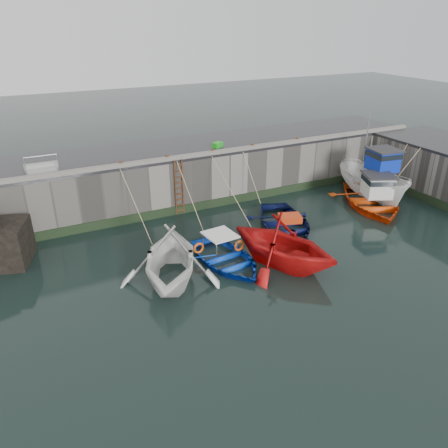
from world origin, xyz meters
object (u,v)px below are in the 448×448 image
ladder (179,188)px  boat_near_blacktrim (281,264)px  boat_near_navy (284,228)px  bollard_c (212,151)px  bollard_a (121,164)px  boat_far_orange (371,200)px  boat_near_white (171,279)px  boat_near_blue (226,263)px  fish_crate (217,145)px  bollard_d (252,146)px  bollard_e (297,140)px  bollard_b (167,158)px  boat_far_white (373,183)px

ladder → boat_near_blacktrim: size_ratio=0.61×
boat_near_navy → bollard_c: (-2.07, 4.56, 3.30)m
bollard_a → boat_far_orange: bearing=-17.6°
boat_near_blacktrim → bollard_a: (-5.07, 7.63, 3.30)m
boat_near_white → boat_near_blue: 2.73m
boat_near_white → boat_near_blacktrim: (4.92, -1.03, 0.00)m
fish_crate → bollard_d: 2.06m
boat_near_white → boat_far_orange: (13.40, 2.32, 0.40)m
fish_crate → bollard_e: size_ratio=2.17×
bollard_c → bollard_d: same height
boat_far_orange → bollard_a: 14.50m
bollard_a → boat_near_blue: bearing=-65.8°
ladder → bollard_b: bearing=146.1°
boat_far_orange → bollard_b: 12.20m
boat_far_white → ladder: bearing=173.4°
boat_near_blue → boat_far_orange: bearing=5.4°
boat_far_orange → boat_near_white: bearing=-146.2°
boat_near_navy → boat_near_blue: bearing=-139.3°
bollard_a → bollard_e: 11.00m
ladder → bollard_c: size_ratio=11.43×
boat_near_blacktrim → bollard_d: bearing=46.1°
fish_crate → bollard_e: 5.05m
bollard_e → bollard_a: bearing=180.0°
boat_near_navy → fish_crate: bearing=119.9°
boat_near_blue → boat_far_white: 12.06m
boat_near_blacktrim → bollard_e: bearing=28.0°
boat_near_blue → boat_near_blacktrim: bearing=-35.2°
boat_far_white → bollard_c: boat_far_white is taller
boat_far_orange → bollard_e: (-2.55, 4.29, 2.90)m
ladder → boat_far_white: bearing=-14.6°
fish_crate → bollard_d: bearing=-57.8°
bollard_c → boat_far_orange: bearing=-27.2°
boat_near_blue → boat_far_white: size_ratio=0.72×
bollard_c → boat_near_navy: bearing=-65.6°
boat_far_white → fish_crate: bearing=160.1°
boat_near_white → boat_near_navy: bearing=39.9°
boat_near_navy → boat_far_white: 7.39m
boat_near_blacktrim → bollard_b: (-2.57, 7.63, 3.30)m
ladder → boat_far_white: 11.89m
boat_near_white → bollard_d: 10.63m
boat_near_white → fish_crate: (5.92, 7.74, 3.31)m
boat_near_white → bollard_d: bollard_d is taller
bollard_e → boat_far_orange: bearing=-59.3°
boat_far_orange → fish_crate: 9.68m
boat_near_blacktrim → bollard_c: bearing=64.8°
boat_near_blacktrim → boat_far_orange: (8.48, 3.35, 0.40)m
bollard_b → bollard_a: bearing=180.0°
boat_far_white → bollard_b: size_ratio=22.53×
bollard_a → bollard_b: bearing=0.0°
bollard_b → bollard_d: 5.30m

